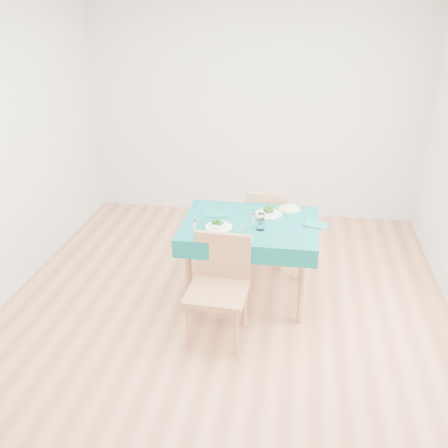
# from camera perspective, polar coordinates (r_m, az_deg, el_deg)

# --- Properties ---
(room_shell) EXTENTS (4.02, 4.52, 2.73)m
(room_shell) POSITION_cam_1_polar(r_m,az_deg,el_deg) (3.95, 0.00, 6.56)
(room_shell) COLOR #A36744
(room_shell) RESTS_ON ground
(table) EXTENTS (1.18, 0.89, 0.76)m
(table) POSITION_cam_1_polar(r_m,az_deg,el_deg) (4.56, 2.88, -4.15)
(table) COLOR #075655
(table) RESTS_ON ground
(chair_near) EXTENTS (0.49, 0.53, 1.16)m
(chair_near) POSITION_cam_1_polar(r_m,az_deg,el_deg) (3.92, -0.80, -5.93)
(chair_near) COLOR #A16F4B
(chair_near) RESTS_ON ground
(chair_far) EXTENTS (0.43, 0.47, 1.02)m
(chair_far) POSITION_cam_1_polar(r_m,az_deg,el_deg) (5.10, 4.84, 0.73)
(chair_far) COLOR #A16F4B
(chair_far) RESTS_ON ground
(bowl_near) EXTENTS (0.23, 0.23, 0.07)m
(bowl_near) POSITION_cam_1_polar(r_m,az_deg,el_deg) (4.27, -0.60, 0.02)
(bowl_near) COLOR white
(bowl_near) RESTS_ON table
(bowl_far) EXTENTS (0.24, 0.24, 0.07)m
(bowl_far) POSITION_cam_1_polar(r_m,az_deg,el_deg) (4.54, 5.15, 1.52)
(bowl_far) COLOR white
(bowl_far) RESTS_ON table
(fork_near) EXTENTS (0.05, 0.19, 0.00)m
(fork_near) POSITION_cam_1_polar(r_m,az_deg,el_deg) (4.34, -3.44, -0.12)
(fork_near) COLOR silver
(fork_near) RESTS_ON table
(knife_near) EXTENTS (0.08, 0.19, 0.00)m
(knife_near) POSITION_cam_1_polar(r_m,az_deg,el_deg) (4.28, 2.02, -0.42)
(knife_near) COLOR silver
(knife_near) RESTS_ON table
(fork_far) EXTENTS (0.04, 0.20, 0.00)m
(fork_far) POSITION_cam_1_polar(r_m,az_deg,el_deg) (4.48, 3.40, 0.71)
(fork_far) COLOR silver
(fork_far) RESTS_ON table
(knife_far) EXTENTS (0.05, 0.22, 0.00)m
(knife_far) POSITION_cam_1_polar(r_m,az_deg,el_deg) (4.42, 9.47, 0.09)
(knife_far) COLOR silver
(knife_far) RESTS_ON table
(napkin_near) EXTENTS (0.24, 0.19, 0.01)m
(napkin_near) POSITION_cam_1_polar(r_m,az_deg,el_deg) (4.53, -0.95, 1.11)
(napkin_near) COLOR #0B5F5E
(napkin_near) RESTS_ON table
(napkin_far) EXTENTS (0.22, 0.19, 0.01)m
(napkin_far) POSITION_cam_1_polar(r_m,az_deg,el_deg) (4.40, 10.47, -0.09)
(napkin_far) COLOR #0B5F5E
(napkin_far) RESTS_ON table
(tumbler_center) EXTENTS (0.06, 0.06, 0.08)m
(tumbler_center) POSITION_cam_1_polar(r_m,az_deg,el_deg) (4.38, 4.25, 0.69)
(tumbler_center) COLOR white
(tumbler_center) RESTS_ON table
(tumbler_side) EXTENTS (0.07, 0.07, 0.09)m
(tumbler_side) POSITION_cam_1_polar(r_m,az_deg,el_deg) (4.24, 4.16, -0.06)
(tumbler_side) COLOR white
(tumbler_side) RESTS_ON table
(side_plate) EXTENTS (0.21, 0.21, 0.01)m
(side_plate) POSITION_cam_1_polar(r_m,az_deg,el_deg) (4.69, 7.49, 1.76)
(side_plate) COLOR #C7DD6B
(side_plate) RESTS_ON table
(bread_slice) EXTENTS (0.13, 0.13, 0.02)m
(bread_slice) POSITION_cam_1_polar(r_m,az_deg,el_deg) (4.69, 7.50, 1.90)
(bread_slice) COLOR beige
(bread_slice) RESTS_ON side_plate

